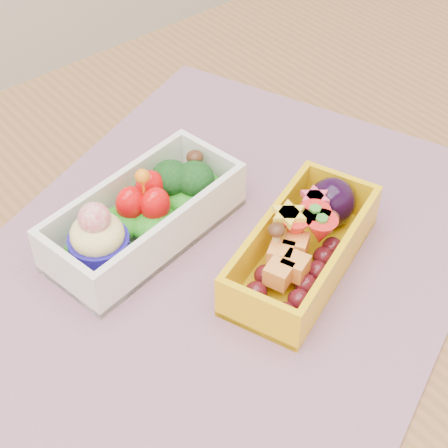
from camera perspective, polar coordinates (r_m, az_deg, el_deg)
table at (r=0.68m, az=-1.11°, el=-11.83°), size 1.20×0.80×0.75m
placemat at (r=0.63m, az=-0.24°, el=-3.07°), size 0.62×0.55×0.00m
bento_white at (r=0.63m, az=-6.45°, el=0.62°), size 0.20×0.11×0.08m
bento_yellow at (r=0.61m, az=6.47°, el=-1.63°), size 0.18×0.13×0.06m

